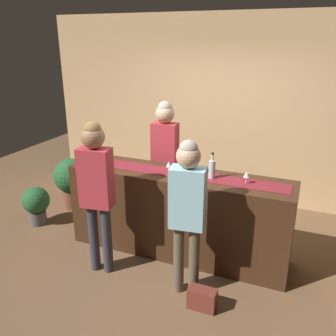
% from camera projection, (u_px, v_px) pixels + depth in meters
% --- Properties ---
extents(ground_plane, '(10.00, 10.00, 0.00)m').
position_uv_depth(ground_plane, '(177.00, 251.00, 4.50)').
color(ground_plane, brown).
extents(back_wall, '(6.00, 0.12, 2.90)m').
position_uv_depth(back_wall, '(222.00, 110.00, 5.65)').
color(back_wall, tan).
rests_on(back_wall, ground).
extents(bar_counter, '(2.67, 0.60, 1.04)m').
position_uv_depth(bar_counter, '(178.00, 214.00, 4.32)').
color(bar_counter, '#3D2314').
rests_on(bar_counter, ground).
extents(counter_runner_cloth, '(2.53, 0.28, 0.01)m').
position_uv_depth(counter_runner_cloth, '(178.00, 173.00, 4.14)').
color(counter_runner_cloth, maroon).
rests_on(counter_runner_cloth, bar_counter).
extents(wine_bottle_clear, '(0.07, 0.07, 0.30)m').
position_uv_depth(wine_bottle_clear, '(212.00, 169.00, 3.96)').
color(wine_bottle_clear, '#B2C6C1').
rests_on(wine_bottle_clear, bar_counter).
extents(wine_bottle_green, '(0.07, 0.07, 0.30)m').
position_uv_depth(wine_bottle_green, '(192.00, 165.00, 4.09)').
color(wine_bottle_green, '#194723').
rests_on(wine_bottle_green, bar_counter).
extents(wine_glass_near_customer, '(0.07, 0.07, 0.14)m').
position_uv_depth(wine_glass_near_customer, '(92.00, 155.00, 4.44)').
color(wine_glass_near_customer, silver).
rests_on(wine_glass_near_customer, bar_counter).
extents(wine_glass_mid_counter, '(0.07, 0.07, 0.14)m').
position_uv_depth(wine_glass_mid_counter, '(247.00, 175.00, 3.81)').
color(wine_glass_mid_counter, silver).
rests_on(wine_glass_mid_counter, bar_counter).
extents(wine_glass_far_end, '(0.07, 0.07, 0.14)m').
position_uv_depth(wine_glass_far_end, '(169.00, 164.00, 4.12)').
color(wine_glass_far_end, silver).
rests_on(wine_glass_far_end, bar_counter).
extents(bartender, '(0.35, 0.25, 1.77)m').
position_uv_depth(bartender, '(165.00, 151.00, 4.77)').
color(bartender, '#26262B').
rests_on(bartender, ground).
extents(customer_sipping, '(0.36, 0.24, 1.66)m').
position_uv_depth(customer_sipping, '(187.00, 204.00, 3.43)').
color(customer_sipping, brown).
rests_on(customer_sipping, ground).
extents(customer_browsing, '(0.37, 0.25, 1.75)m').
position_uv_depth(customer_browsing, '(96.00, 182.00, 3.77)').
color(customer_browsing, '#33333D').
rests_on(customer_browsing, ground).
extents(potted_plant_tall, '(0.54, 0.54, 0.79)m').
position_uv_depth(potted_plant_tall, '(72.00, 180.00, 5.53)').
color(potted_plant_tall, brown).
rests_on(potted_plant_tall, ground).
extents(potted_plant_small, '(0.38, 0.38, 0.56)m').
position_uv_depth(potted_plant_small, '(36.00, 203.00, 5.05)').
color(potted_plant_small, '#4C4C51').
rests_on(potted_plant_small, ground).
extents(handbag, '(0.28, 0.14, 0.22)m').
position_uv_depth(handbag, '(202.00, 299.00, 3.51)').
color(handbag, brown).
rests_on(handbag, ground).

